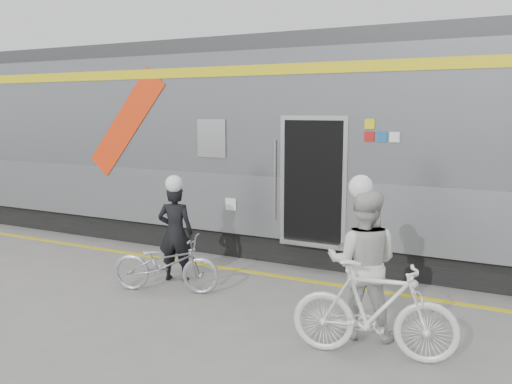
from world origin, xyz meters
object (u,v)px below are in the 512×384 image
Objects in this scene: bicycle_left at (166,264)px; bicycle_right at (374,310)px; man at (175,233)px; woman at (363,263)px.

bicycle_right reaches higher than bicycle_left.
man is 0.87× the size of woman.
bicycle_right is at bearing 142.37° from man.
bicycle_left is 0.90× the size of bicycle_right.
bicycle_right is (3.63, -1.31, -0.24)m from man.
woman is 0.72m from bicycle_right.
woman is 0.99× the size of bicycle_right.
man is 0.95× the size of bicycle_left.
bicycle_left is 0.91× the size of woman.
bicycle_left is 3.18m from woman.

